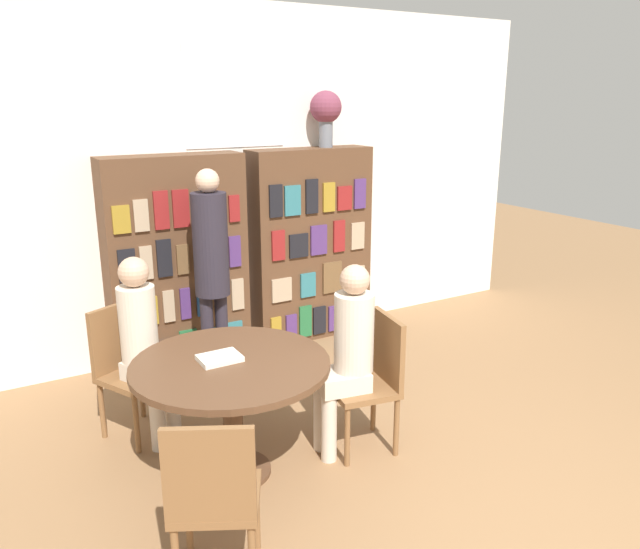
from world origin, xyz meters
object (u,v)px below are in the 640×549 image
bookshelf_right (311,245)px  reading_table (231,382)px  chair_left_side (128,364)px  flower_vase (326,111)px  chair_far_side (373,376)px  seated_reader_right (347,349)px  librarian_standing (211,257)px  bookshelf_left (177,263)px  seated_reader_left (144,340)px  chair_near_camera (214,495)px

bookshelf_right → reading_table: size_ratio=1.53×
bookshelf_right → chair_left_side: 2.22m
flower_vase → chair_far_side: size_ratio=0.56×
bookshelf_right → chair_left_side: bearing=-154.0°
flower_vase → seated_reader_right: 2.57m
chair_far_side → seated_reader_right: seated_reader_right is taller
chair_far_side → librarian_standing: (-0.52, 1.44, 0.53)m
bookshelf_left → flower_vase: size_ratio=3.57×
chair_far_side → seated_reader_left: seated_reader_left is taller
flower_vase → reading_table: bearing=-133.9°
chair_near_camera → chair_far_side: same height
chair_far_side → librarian_standing: size_ratio=0.52×
librarian_standing → bookshelf_left: bearing=102.8°
chair_left_side → librarian_standing: 1.06m
chair_far_side → bookshelf_right: bearing=-8.5°
chair_near_camera → seated_reader_left: (0.11, 1.48, 0.21)m
bookshelf_left → flower_vase: bearing=0.2°
seated_reader_right → bookshelf_left: bearing=23.3°
chair_far_side → seated_reader_left: 1.49m
chair_near_camera → seated_reader_left: seated_reader_left is taller
seated_reader_right → chair_left_side: bearing=59.8°
bookshelf_left → chair_far_side: size_ratio=1.99×
bookshelf_right → reading_table: (-1.56, -1.78, -0.28)m
chair_near_camera → seated_reader_right: (1.16, 0.69, 0.21)m
chair_far_side → chair_near_camera: bearing=126.0°
chair_near_camera → librarian_standing: size_ratio=0.52×
bookshelf_left → reading_table: bookshelf_left is taller
bookshelf_left → chair_near_camera: bookshelf_left is taller
bookshelf_right → chair_far_side: bookshelf_right is taller
chair_far_side → seated_reader_right: (-0.18, 0.03, 0.21)m
bookshelf_right → seated_reader_left: bearing=-149.2°
bookshelf_left → librarian_standing: size_ratio=1.04×
bookshelf_right → reading_table: bookshelf_right is taller
chair_far_side → librarian_standing: bearing=29.7°
librarian_standing → chair_near_camera: bearing=-111.4°
chair_left_side → librarian_standing: librarian_standing is taller
bookshelf_right → flower_vase: flower_vase is taller
bookshelf_left → chair_far_side: bookshelf_left is taller
flower_vase → bookshelf_left: bearing=-179.8°
flower_vase → reading_table: flower_vase is taller
chair_near_camera → seated_reader_left: bearing=113.8°
reading_table → seated_reader_left: bearing=116.1°
bookshelf_left → bookshelf_right: (1.28, -0.00, -0.00)m
reading_table → seated_reader_right: (0.73, -0.13, 0.10)m
reading_table → chair_left_side: size_ratio=1.31×
bookshelf_left → seated_reader_right: 1.97m
bookshelf_left → librarian_standing: 0.53m
chair_near_camera → librarian_standing: librarian_standing is taller
bookshelf_left → chair_near_camera: 2.72m
flower_vase → seated_reader_right: (-0.99, -1.92, -1.39)m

